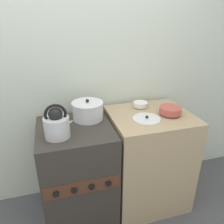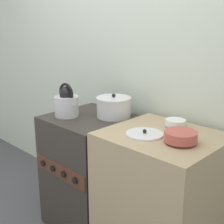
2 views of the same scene
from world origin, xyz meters
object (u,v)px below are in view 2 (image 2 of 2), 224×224
Objects in this scene: kettle at (67,103)px; enamel_bowl at (181,137)px; small_ceramic_bowl at (175,123)px; loose_pot_lid at (145,134)px; cooking_pot at (114,107)px; stove at (90,171)px.

enamel_bowl is (0.93, 0.07, -0.03)m from kettle.
small_ceramic_bowl is 0.26m from loose_pot_lid.
cooking_pot is 1.39× the size of enamel_bowl.
cooking_pot is (0.26, 0.23, -0.02)m from kettle.
kettle is 0.71m from loose_pot_lid.
cooking_pot is 0.50m from small_ceramic_bowl.
loose_pot_lid is at bearing -171.63° from enamel_bowl.
loose_pot_lid is (0.70, 0.04, -0.07)m from kettle.
enamel_bowl is 0.23m from loose_pot_lid.
stove is 0.82m from small_ceramic_bowl.
cooking_pot reaches higher than loose_pot_lid.
loose_pot_lid is (-0.05, -0.25, -0.02)m from small_ceramic_bowl.
kettle is (-0.13, -0.10, 0.54)m from stove.
kettle reaches higher than cooking_pot.
enamel_bowl is at bearing -13.34° from cooking_pot.
loose_pot_lid is (0.44, -0.19, -0.04)m from cooking_pot.
stove is 0.95m from enamel_bowl.
small_ceramic_bowl is (0.75, 0.29, -0.05)m from kettle.
small_ceramic_bowl reaches higher than stove.
kettle is 0.35m from cooking_pot.
enamel_bowl reaches higher than loose_pot_lid.
small_ceramic_bowl is at bearing 16.80° from stove.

